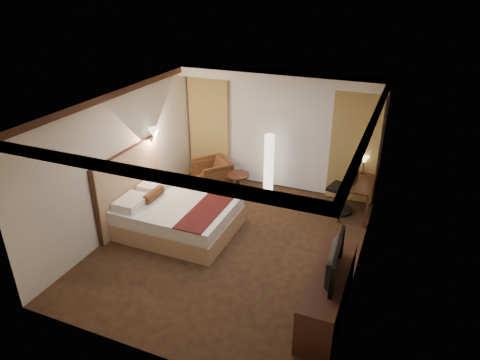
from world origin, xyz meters
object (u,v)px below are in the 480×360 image
at_px(bed, 179,217).
at_px(dresser, 327,294).
at_px(television, 330,255).
at_px(desk, 357,197).
at_px(office_chair, 341,186).
at_px(floor_lamp, 269,164).
at_px(side_table, 238,185).
at_px(armchair, 212,173).

height_order(bed, dresser, dresser).
height_order(bed, television, television).
bearing_deg(desk, dresser, -89.10).
bearing_deg(office_chair, desk, 22.34).
distance_m(desk, office_chair, 0.41).
distance_m(bed, desk, 3.69).
bearing_deg(floor_lamp, side_table, -140.48).
relative_size(side_table, office_chair, 0.47).
distance_m(side_table, dresser, 3.94).
xyz_separation_m(desk, television, (0.02, -3.18, 0.67)).
bearing_deg(television, desk, -2.38).
relative_size(side_table, desk, 0.48).
height_order(armchair, side_table, armchair).
bearing_deg(bed, dresser, -20.39).
height_order(armchair, desk, armchair).
distance_m(desk, dresser, 3.18).
bearing_deg(side_table, dresser, -48.15).
distance_m(office_chair, television, 3.19).
relative_size(bed, desk, 1.85).
bearing_deg(armchair, bed, -43.95).
relative_size(office_chair, dresser, 0.63).
relative_size(desk, office_chair, 0.97).
relative_size(floor_lamp, television, 1.30).
height_order(dresser, television, television).
xyz_separation_m(armchair, side_table, (0.72, -0.15, -0.11)).
bearing_deg(bed, desk, 33.18).
distance_m(bed, dresser, 3.35).
relative_size(desk, dresser, 0.61).
height_order(bed, armchair, armchair).
height_order(side_table, desk, desk).
xyz_separation_m(side_table, dresser, (2.63, -2.94, 0.09)).
xyz_separation_m(side_table, office_chair, (2.23, 0.20, 0.31)).
height_order(armchair, dresser, armchair).
bearing_deg(office_chair, floor_lamp, -174.77).
distance_m(armchair, dresser, 4.56).
bearing_deg(armchair, television, -3.23).
bearing_deg(dresser, office_chair, 97.18).
height_order(side_table, dresser, dresser).
bearing_deg(side_table, floor_lamp, 39.52).
xyz_separation_m(desk, office_chair, (-0.34, -0.05, 0.21)).
relative_size(bed, dresser, 1.12).
bearing_deg(bed, television, -20.57).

